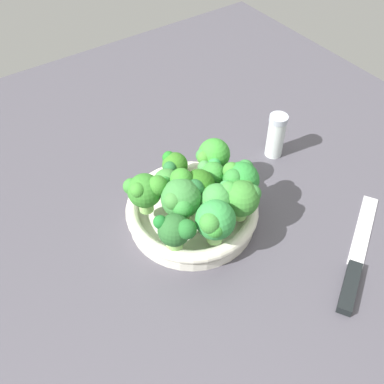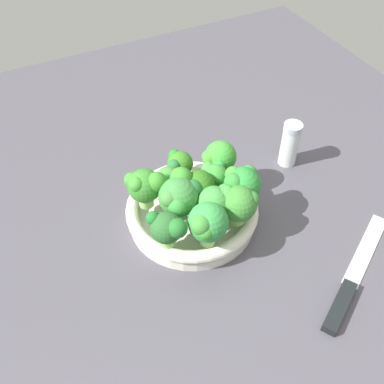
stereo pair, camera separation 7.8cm
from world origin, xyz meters
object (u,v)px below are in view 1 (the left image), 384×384
at_px(broccoli_floret_5, 181,197).
at_px(broccoli_floret_7, 241,198).
at_px(broccoli_floret_3, 166,183).
at_px(broccoli_floret_4, 198,186).
at_px(broccoli_floret_2, 174,166).
at_px(broccoli_floret_6, 211,172).
at_px(bowl, 192,212).
at_px(broccoli_floret_1, 219,199).
at_px(knife, 355,265).
at_px(pepper_shaker, 276,135).
at_px(broccoli_floret_11, 240,179).
at_px(broccoli_floret_0, 145,190).
at_px(broccoli_floret_9, 175,230).
at_px(broccoli_floret_10, 213,155).
at_px(broccoli_floret_8, 215,222).

relative_size(broccoli_floret_5, broccoli_floret_7, 1.10).
xyz_separation_m(broccoli_floret_3, broccoli_floret_4, (-0.04, -0.03, 0.01)).
bearing_deg(broccoli_floret_7, broccoli_floret_2, 17.59).
relative_size(broccoli_floret_3, broccoli_floret_6, 0.97).
bearing_deg(broccoli_floret_7, bowl, 37.57).
bearing_deg(broccoli_floret_2, broccoli_floret_1, -174.90).
relative_size(bowl, knife, 0.98).
bearing_deg(bowl, pepper_shaker, -77.96).
bearing_deg(broccoli_floret_1, pepper_shaker, -65.67).
xyz_separation_m(broccoli_floret_5, broccoli_floret_11, (-0.02, -0.11, -0.00)).
relative_size(broccoli_floret_2, broccoli_floret_7, 0.77).
bearing_deg(knife, broccoli_floret_0, 40.60).
xyz_separation_m(broccoli_floret_6, pepper_shaker, (0.04, -0.19, -0.03)).
bearing_deg(broccoli_floret_5, broccoli_floret_3, -5.19).
bearing_deg(broccoli_floret_3, broccoli_floret_5, 174.81).
xyz_separation_m(knife, pepper_shaker, (0.29, -0.08, 0.04)).
xyz_separation_m(broccoli_floret_1, broccoli_floret_7, (-0.02, -0.03, -0.00)).
height_order(broccoli_floret_1, broccoli_floret_9, broccoli_floret_1).
bearing_deg(broccoli_floret_1, broccoli_floret_4, 14.54).
relative_size(broccoli_floret_1, broccoli_floret_3, 1.20).
relative_size(broccoli_floret_7, pepper_shaker, 0.77).
distance_m(broccoli_floret_4, broccoli_floret_9, 0.10).
relative_size(broccoli_floret_1, broccoli_floret_4, 0.99).
bearing_deg(broccoli_floret_11, broccoli_floret_4, 68.91).
bearing_deg(broccoli_floret_10, broccoli_floret_2, 68.49).
bearing_deg(broccoli_floret_11, broccoli_floret_9, 100.35).
distance_m(broccoli_floret_3, knife, 0.34).
bearing_deg(broccoli_floret_8, broccoli_floret_11, -59.85).
relative_size(broccoli_floret_7, knife, 0.31).
height_order(broccoli_floret_8, knife, broccoli_floret_8).
relative_size(broccoli_floret_7, broccoli_floret_10, 1.00).
xyz_separation_m(broccoli_floret_3, broccoli_floret_11, (-0.07, -0.10, 0.01)).
xyz_separation_m(broccoli_floret_1, broccoli_floret_9, (-0.01, 0.09, -0.01)).
distance_m(broccoli_floret_0, broccoli_floret_3, 0.05).
bearing_deg(broccoli_floret_6, broccoli_floret_10, -41.08).
distance_m(broccoli_floret_8, broccoli_floret_11, 0.11).
xyz_separation_m(broccoli_floret_2, broccoli_floret_9, (-0.13, 0.08, 0.00)).
bearing_deg(broccoli_floret_3, broccoli_floret_11, -124.50).
relative_size(broccoli_floret_3, broccoli_floret_10, 0.80).
relative_size(broccoli_floret_2, broccoli_floret_11, 0.77).
distance_m(bowl, broccoli_floret_8, 0.11).
bearing_deg(bowl, broccoli_floret_7, -142.43).
height_order(bowl, broccoli_floret_4, broccoli_floret_4).
bearing_deg(broccoli_floret_9, broccoli_floret_7, -93.88).
bearing_deg(broccoli_floret_5, broccoli_floret_8, -168.33).
bearing_deg(broccoli_floret_5, broccoli_floret_1, -124.37).
relative_size(broccoli_floret_9, broccoli_floret_11, 0.88).
bearing_deg(broccoli_floret_1, broccoli_floret_10, -31.30).
xyz_separation_m(broccoli_floret_7, pepper_shaker, (0.12, -0.19, -0.04)).
bearing_deg(broccoli_floret_9, broccoli_floret_5, -41.93).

